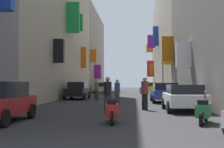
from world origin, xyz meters
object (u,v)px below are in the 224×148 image
scooter_blue (142,90)px  traffic_light_near_corner (163,70)px  parked_car_black (78,90)px  pedestrian_near_right (108,95)px  parked_car_silver (101,88)px  parked_car_yellow (151,87)px  scooter_green (204,110)px  scooter_red (112,110)px  pedestrian_crossing (155,89)px  parked_car_white (184,97)px  pedestrian_near_left (145,93)px  pedestrian_mid_street (96,90)px  pedestrian_far_away (117,92)px  parked_car_blue (165,92)px

scooter_blue → traffic_light_near_corner: traffic_light_near_corner is taller
parked_car_black → pedestrian_near_right: size_ratio=2.49×
parked_car_silver → parked_car_yellow: (7.45, 4.70, 0.02)m
scooter_green → scooter_red: bearing=-178.2°
traffic_light_near_corner → parked_car_black: bearing=-133.9°
scooter_blue → pedestrian_crossing: bearing=-80.9°
parked_car_white → pedestrian_near_right: bearing=-160.8°
pedestrian_near_right → parked_car_black: bearing=106.6°
parked_car_silver → traffic_light_near_corner: 12.24m
parked_car_silver → pedestrian_near_left: bearing=-79.2°
parked_car_white → traffic_light_near_corner: (0.79, 20.18, 2.28)m
pedestrian_crossing → pedestrian_near_left: pedestrian_near_left is taller
parked_car_silver → pedestrian_mid_street: pedestrian_mid_street is taller
parked_car_black → pedestrian_far_away: 7.28m
parked_car_white → pedestrian_near_left: bearing=163.3°
scooter_blue → pedestrian_mid_street: pedestrian_mid_street is taller
parked_car_yellow → pedestrian_mid_street: 24.63m
pedestrian_near_right → pedestrian_far_away: 6.63m
parked_car_white → scooter_red: parked_car_white is taller
parked_car_blue → parked_car_black: (-7.34, 4.13, 0.03)m
pedestrian_far_away → traffic_light_near_corner: traffic_light_near_corner is taller
parked_car_black → parked_car_white: parked_car_black is taller
pedestrian_near_right → parked_car_yellow: bearing=83.7°
pedestrian_near_left → parked_car_silver: bearing=100.8°
parked_car_silver → traffic_light_near_corner: traffic_light_near_corner is taller
parked_car_white → pedestrian_mid_street: bearing=120.3°
parked_car_white → scooter_blue: size_ratio=2.30×
scooter_green → pedestrian_near_right: 5.15m
scooter_green → pedestrian_near_right: bearing=136.3°
scooter_blue → pedestrian_crossing: (1.26, -7.86, 0.36)m
parked_car_yellow → parked_car_blue: bearing=-90.7°
scooter_red → pedestrian_near_left: bearing=76.2°
parked_car_white → parked_car_blue: bearing=92.0°
parked_car_blue → parked_car_yellow: size_ratio=1.00×
pedestrian_mid_street → pedestrian_far_away: size_ratio=1.04×
parked_car_blue → scooter_blue: size_ratio=2.53×
scooter_green → pedestrian_mid_street: bearing=111.1°
pedestrian_near_left → traffic_light_near_corner: bearing=82.0°
parked_car_black → pedestrian_mid_street: size_ratio=2.46×
scooter_red → pedestrian_crossing: bearing=82.7°
traffic_light_near_corner → pedestrian_far_away: bearing=-106.8°
parked_car_blue → scooter_red: (-3.07, -12.30, -0.30)m
parked_car_silver → pedestrian_crossing: (7.10, -10.35, 0.04)m
pedestrian_mid_street → parked_car_silver: bearing=95.0°
parked_car_white → pedestrian_crossing: size_ratio=2.45×
parked_car_blue → scooter_green: 12.20m
parked_car_white → pedestrian_mid_street: pedestrian_mid_street is taller
parked_car_black → pedestrian_near_right: (3.81, -12.78, 0.07)m
parked_car_yellow → pedestrian_far_away: size_ratio=2.65×
pedestrian_near_left → pedestrian_near_right: bearing=-133.7°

